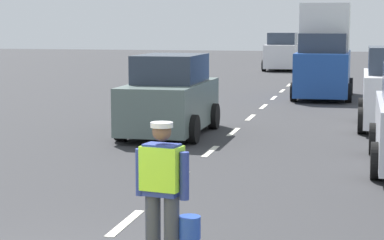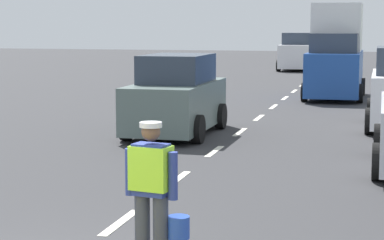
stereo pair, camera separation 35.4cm
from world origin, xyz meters
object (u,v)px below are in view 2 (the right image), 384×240
delivery_truck (336,55)px  car_oncoming_third (297,53)px  road_worker (153,186)px  car_oncoming_lead (176,98)px

delivery_truck → car_oncoming_third: bearing=101.4°
delivery_truck → road_worker: bearing=-92.3°
car_oncoming_third → car_oncoming_lead: (-0.04, -26.56, -0.11)m
car_oncoming_third → delivery_truck: bearing=-78.6°
delivery_truck → car_oncoming_lead: size_ratio=1.14×
car_oncoming_third → car_oncoming_lead: 26.56m
delivery_truck → car_oncoming_lead: delivery_truck is taller
road_worker → car_oncoming_lead: bearing=104.2°
road_worker → car_oncoming_lead: size_ratio=0.41×
delivery_truck → car_oncoming_lead: (-3.30, -10.40, -0.68)m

